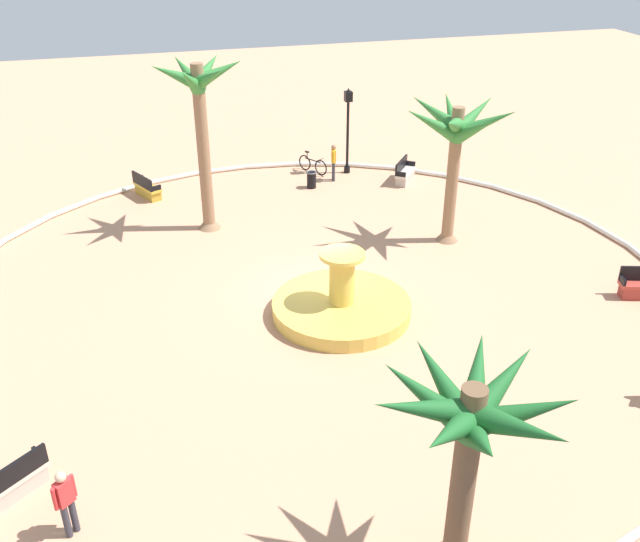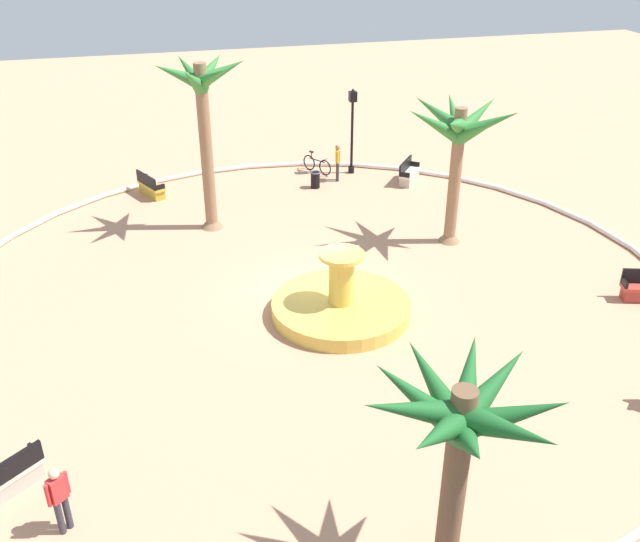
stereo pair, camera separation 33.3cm
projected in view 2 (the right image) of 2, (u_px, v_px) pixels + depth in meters
name	position (u px, v px, depth m)	size (l,w,h in m)	color
ground_plane	(312.00, 292.00, 22.90)	(80.00, 80.00, 0.00)	tan
plaza_curb	(312.00, 289.00, 22.85)	(24.06, 24.06, 0.20)	silver
fountain	(341.00, 306.00, 21.56)	(4.24, 4.24, 2.11)	gold
palm_tree_near_fountain	(203.00, 107.00, 25.08)	(3.33, 3.21, 6.50)	#8E6B4C
palm_tree_by_curb	(459.00, 137.00, 24.34)	(3.92, 4.01, 5.27)	#8E6B4C
palm_tree_mid_plaza	(460.00, 428.00, 12.16)	(3.62, 3.58, 4.40)	brown
bench_east	(7.00, 480.00, 15.14)	(1.56, 1.39, 1.00)	beige
bench_west	(409.00, 175.00, 31.34)	(1.38, 1.57, 1.00)	beige
bench_southeast	(151.00, 188.00, 29.95)	(1.14, 1.66, 1.00)	gold
lamppost	(352.00, 124.00, 31.47)	(0.32, 0.32, 3.89)	black
trash_bin	(315.00, 179.00, 30.74)	(0.46, 0.46, 0.73)	black
bicycle_red_frame	(317.00, 165.00, 32.39)	(0.97, 1.49, 0.94)	black
person_cyclist_helmet	(338.00, 161.00, 31.25)	(0.28, 0.51, 1.66)	#33333D
person_cyclist_photo	(59.00, 497.00, 13.98)	(0.42, 0.38, 1.64)	#33333D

